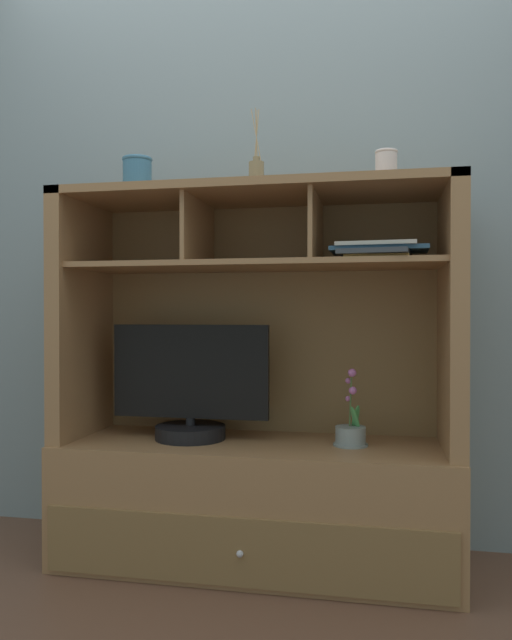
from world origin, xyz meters
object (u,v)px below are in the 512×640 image
object	(u,v)px
tv_monitor	(191,392)
potted_orchid	(351,433)
media_console	(257,448)
diffuser_bottle	(256,175)
ceramic_vase	(137,176)
magazine_stack_left	(377,252)
accent_vase	(386,168)

from	to	relation	value
tv_monitor	potted_orchid	bearing A→B (deg)	-0.09
media_console	diffuser_bottle	size ratio (longest dim) A/B	4.82
potted_orchid	ceramic_vase	world-z (taller)	ceramic_vase
potted_orchid	media_console	bearing A→B (deg)	178.73
tv_monitor	ceramic_vase	world-z (taller)	ceramic_vase
potted_orchid	ceramic_vase	size ratio (longest dim) A/B	1.90
tv_monitor	magazine_stack_left	world-z (taller)	magazine_stack_left
potted_orchid	accent_vase	size ratio (longest dim) A/B	2.24
ceramic_vase	accent_vase	size ratio (longest dim) A/B	1.18
ceramic_vase	accent_vase	world-z (taller)	ceramic_vase
tv_monitor	potted_orchid	size ratio (longest dim) A/B	2.16
potted_orchid	diffuser_bottle	world-z (taller)	diffuser_bottle
tv_monitor	diffuser_bottle	size ratio (longest dim) A/B	2.01
media_console	magazine_stack_left	bearing A→B (deg)	-9.44
tv_monitor	ceramic_vase	bearing A→B (deg)	177.40
diffuser_bottle	accent_vase	distance (m)	0.48
media_console	diffuser_bottle	world-z (taller)	diffuser_bottle
accent_vase	diffuser_bottle	bearing A→B (deg)	-179.50
potted_orchid	magazine_stack_left	world-z (taller)	magazine_stack_left
media_console	potted_orchid	bearing A→B (deg)	-1.27
potted_orchid	accent_vase	bearing A→B (deg)	4.07
tv_monitor	diffuser_bottle	xyz separation A→B (m)	(0.26, 0.00, 0.82)
potted_orchid	accent_vase	distance (m)	0.97
diffuser_bottle	ceramic_vase	xyz separation A→B (m)	(-0.48, 0.01, 0.02)
media_console	diffuser_bottle	bearing A→B (deg)	-90.00
potted_orchid	accent_vase	xyz separation A→B (m)	(0.12, 0.01, 0.96)
accent_vase	media_console	bearing A→B (deg)	-179.87
accent_vase	magazine_stack_left	bearing A→B (deg)	-112.84
media_console	magazine_stack_left	distance (m)	0.86
magazine_stack_left	diffuser_bottle	world-z (taller)	diffuser_bottle
tv_monitor	media_console	bearing A→B (deg)	1.53
magazine_stack_left	accent_vase	xyz separation A→B (m)	(0.03, 0.08, 0.31)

